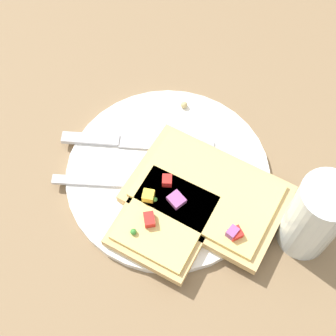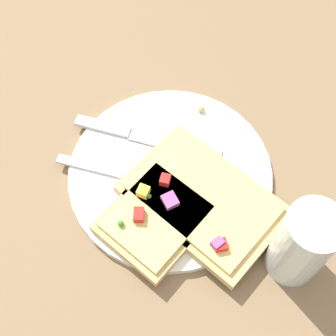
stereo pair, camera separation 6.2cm
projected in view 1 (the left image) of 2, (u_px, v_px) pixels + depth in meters
ground_plane at (168, 176)px, 0.64m from camera, size 4.00×4.00×0.00m
plate at (168, 174)px, 0.63m from camera, size 0.27×0.27×0.01m
fork at (144, 183)px, 0.62m from camera, size 0.22×0.07×0.01m
knife at (125, 142)px, 0.65m from camera, size 0.21×0.08×0.01m
pizza_slice_main at (207, 193)px, 0.60m from camera, size 0.23×0.23×0.03m
pizza_slice_corner at (165, 219)px, 0.58m from camera, size 0.17×0.17×0.03m
crumb_scatter at (164, 149)px, 0.64m from camera, size 0.09×0.11×0.01m
drinking_glass at (315, 217)px, 0.54m from camera, size 0.06×0.06×0.13m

